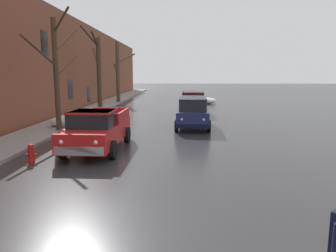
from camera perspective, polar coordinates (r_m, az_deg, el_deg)
The scene contains 13 objects.
ground_plane at distance 6.64m, azimuth -9.20°, elevation -19.86°, with size 200.00×200.00×0.00m, color #2B2B2D.
left_sidewalk_slab at distance 25.06m, azimuth -15.71°, elevation 1.73°, with size 2.46×80.00×0.14m, color gray.
brick_townhouse_facade at distance 25.45m, azimuth -19.88°, elevation 10.52°, with size 0.63×80.00×8.01m.
snow_bank_near_corner_left at distance 19.76m, azimuth -16.45°, elevation 0.70°, with size 2.73×1.37×0.80m.
snow_bank_along_left_kerb at distance 34.74m, azimuth 6.76°, elevation 4.45°, with size 2.07×1.31×0.66m.
snow_bank_mid_block_left at distance 21.90m, azimuth -13.41°, elevation 1.40°, with size 2.79×0.92×0.74m.
bare_tree_second_along_sidewalk at distance 18.48m, azimuth -19.24°, elevation 9.16°, with size 2.12×4.14×6.52m.
bare_tree_mid_block at distance 27.52m, azimuth -12.26°, elevation 9.55°, with size 1.18×3.31×6.92m.
bare_tree_far_down_block at distance 35.72m, azimuth -8.84°, elevation 9.51°, with size 1.96×4.33×6.58m.
pickup_truck_red_approaching_near_lane at distance 13.87m, azimuth -12.47°, elevation -0.64°, with size 2.24×5.17×1.76m.
suv_darkblue_parked_kerbside_close at distance 19.30m, azimuth 4.43°, elevation 2.63°, with size 2.17×4.75×1.82m.
suv_red_parked_kerbside_mid at distance 26.01m, azimuth 4.33°, elevation 4.36°, with size 2.14×4.76×1.82m.
fire_hydrant at distance 12.70m, azimuth -23.13°, elevation -4.51°, with size 0.42×0.22×0.71m.
Camera 1 is at (1.18, -5.69, 3.22)m, focal length 34.32 mm.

